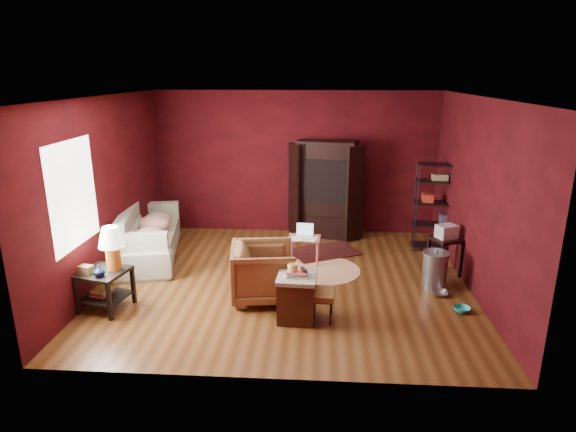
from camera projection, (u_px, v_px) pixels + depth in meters
name	position (u px, v px, depth m)	size (l,w,h in m)	color
room	(284.00, 194.00, 7.09)	(5.54, 5.04, 2.84)	brown
sofa	(148.00, 232.00, 8.37)	(2.31, 0.68, 0.90)	gray
armchair	(263.00, 270.00, 6.81)	(0.86, 0.81, 0.89)	black
pet_bowl_steel	(440.00, 288.00, 6.99)	(0.24, 0.06, 0.24)	#AFB2B6
pet_bowl_turquoise	(462.00, 304.00, 6.51)	(0.23, 0.07, 0.23)	teal
vase	(99.00, 271.00, 6.29)	(0.15, 0.16, 0.15)	#0E1746
mug	(293.00, 267.00, 6.13)	(0.13, 0.10, 0.13)	#FAF07A
side_table	(108.00, 260.00, 6.47)	(0.70, 0.70, 1.16)	black
sofa_cushions	(148.00, 235.00, 8.35)	(1.16, 2.12, 0.84)	gray
hamper	(297.00, 297.00, 6.27)	(0.53, 0.53, 0.71)	#472310
footstool	(320.00, 295.00, 6.27)	(0.42, 0.42, 0.40)	black
rug_round	(323.00, 270.00, 7.91)	(1.64, 1.64, 0.01)	beige
rug_oriental	(324.00, 252.00, 8.69)	(1.39, 1.22, 0.01)	#521715
laptop_desk	(304.00, 240.00, 8.12)	(0.56, 0.44, 0.66)	#D05F60
tv_armoire	(326.00, 187.00, 9.34)	(1.46, 0.96, 1.89)	black
wire_shelving	(438.00, 203.00, 8.58)	(0.80, 0.39, 1.60)	black
small_stand	(446.00, 238.00, 7.57)	(0.55, 0.55, 0.83)	black
trash_can	(435.00, 270.00, 7.19)	(0.49, 0.49, 0.62)	gray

